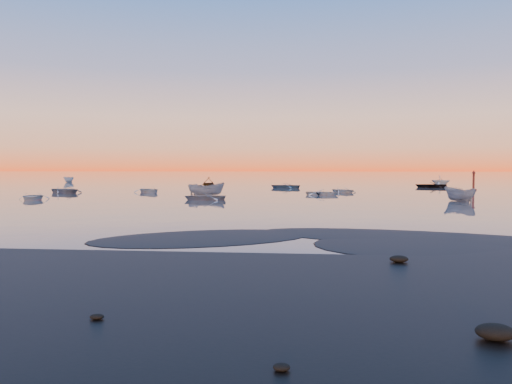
# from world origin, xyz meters

# --- Properties ---
(ground) EXTENTS (600.00, 600.00, 0.00)m
(ground) POSITION_xyz_m (0.00, 100.00, 0.00)
(ground) COLOR #635953
(ground) RESTS_ON ground
(mud_lobes) EXTENTS (140.00, 6.00, 0.07)m
(mud_lobes) POSITION_xyz_m (0.00, -1.00, 0.01)
(mud_lobes) COLOR black
(mud_lobes) RESTS_ON ground
(moored_fleet) EXTENTS (124.00, 58.00, 1.20)m
(moored_fleet) POSITION_xyz_m (0.00, 53.00, 0.00)
(moored_fleet) COLOR silver
(moored_fleet) RESTS_ON ground
(boat_near_left) EXTENTS (4.44, 3.86, 1.05)m
(boat_near_left) POSITION_xyz_m (-18.14, 39.28, 0.00)
(boat_near_left) COLOR silver
(boat_near_left) RESTS_ON ground
(boat_near_center) EXTENTS (2.91, 4.40, 1.41)m
(boat_near_center) POSITION_xyz_m (-9.78, 33.69, 0.00)
(boat_near_center) COLOR slate
(boat_near_center) RESTS_ON ground
(channel_marker) EXTENTS (0.80, 0.80, 2.84)m
(channel_marker) POSITION_xyz_m (23.96, 50.53, 1.12)
(channel_marker) COLOR #4A150F
(channel_marker) RESTS_ON ground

